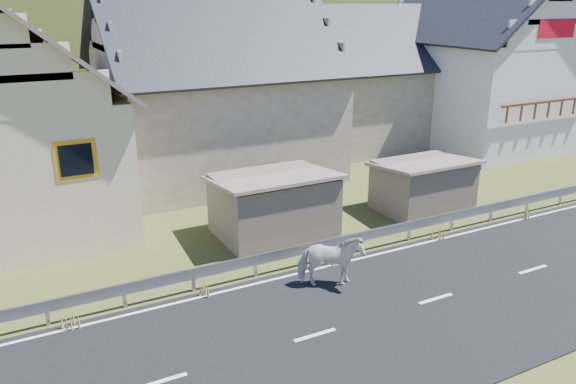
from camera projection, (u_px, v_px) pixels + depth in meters
ground at (436, 300)px, 16.10m from camera, size 160.00×160.00×0.00m
road at (436, 299)px, 16.09m from camera, size 60.00×7.00×0.04m
lane_markings at (436, 299)px, 16.08m from camera, size 60.00×6.60×0.01m
guardrail at (363, 237)px, 19.00m from camera, size 28.10×0.09×0.75m
shed_left at (273, 206)px, 20.32m from camera, size 4.30×3.30×2.40m
shed_right at (423, 186)px, 22.77m from camera, size 3.80×2.90×2.20m
house_cream at (9, 110)px, 20.39m from camera, size 7.80×9.80×8.30m
house_stone_a at (213, 78)px, 26.75m from camera, size 10.80×9.80×8.90m
house_stone_b at (363, 70)px, 32.92m from camera, size 9.80×8.80×8.10m
house_white at (478, 56)px, 32.74m from camera, size 8.80×10.80×9.70m
mountain at (51, 95)px, 175.86m from camera, size 440.00×280.00×260.00m
horse at (330, 261)px, 16.56m from camera, size 1.58×2.12×1.63m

